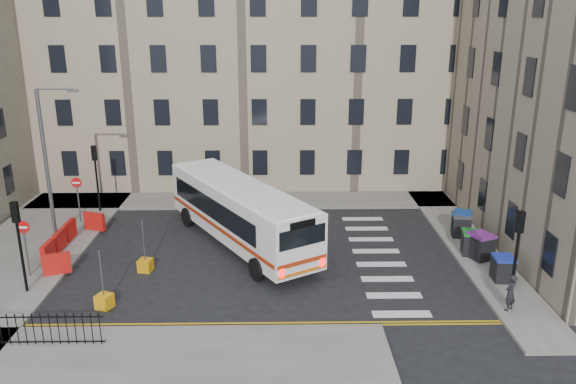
{
  "coord_description": "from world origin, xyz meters",
  "views": [
    {
      "loc": [
        -0.96,
        -26.21,
        11.63
      ],
      "look_at": [
        -0.53,
        1.13,
        3.0
      ],
      "focal_mm": 35.0,
      "sensor_mm": 36.0,
      "label": 1
    }
  ],
  "objects_px": {
    "wheelie_bin_c": "(471,243)",
    "wheelie_bin_e": "(462,223)",
    "bollard_chevron": "(104,301)",
    "pedestrian": "(511,293)",
    "bus": "(240,211)",
    "wheelie_bin_d": "(461,225)",
    "wheelie_bin_b": "(480,246)",
    "bollard_yellow": "(146,265)",
    "wheelie_bin_a": "(503,268)",
    "streetlamp": "(46,163)"
  },
  "relations": [
    {
      "from": "bollard_yellow",
      "to": "wheelie_bin_b",
      "type": "bearing_deg",
      "value": 3.28
    },
    {
      "from": "bus",
      "to": "wheelie_bin_c",
      "type": "xyz_separation_m",
      "value": [
        11.71,
        -1.84,
        -1.12
      ]
    },
    {
      "from": "wheelie_bin_d",
      "to": "bollard_chevron",
      "type": "distance_m",
      "value": 18.68
    },
    {
      "from": "wheelie_bin_b",
      "to": "wheelie_bin_e",
      "type": "xyz_separation_m",
      "value": [
        0.09,
        3.23,
        -0.0
      ]
    },
    {
      "from": "wheelie_bin_e",
      "to": "pedestrian",
      "type": "distance_m",
      "value": 8.39
    },
    {
      "from": "wheelie_bin_b",
      "to": "wheelie_bin_c",
      "type": "distance_m",
      "value": 0.59
    },
    {
      "from": "wheelie_bin_a",
      "to": "bollard_yellow",
      "type": "relative_size",
      "value": 1.88
    },
    {
      "from": "wheelie_bin_e",
      "to": "bollard_chevron",
      "type": "bearing_deg",
      "value": -134.43
    },
    {
      "from": "wheelie_bin_e",
      "to": "pedestrian",
      "type": "xyz_separation_m",
      "value": [
        -0.65,
        -8.37,
        0.14
      ]
    },
    {
      "from": "wheelie_bin_a",
      "to": "bollard_chevron",
      "type": "xyz_separation_m",
      "value": [
        -17.37,
        -2.03,
        -0.42
      ]
    },
    {
      "from": "streetlamp",
      "to": "wheelie_bin_a",
      "type": "bearing_deg",
      "value": -13.35
    },
    {
      "from": "pedestrian",
      "to": "bollard_yellow",
      "type": "bearing_deg",
      "value": -53.6
    },
    {
      "from": "wheelie_bin_c",
      "to": "wheelie_bin_b",
      "type": "bearing_deg",
      "value": -52.41
    },
    {
      "from": "wheelie_bin_d",
      "to": "bus",
      "type": "bearing_deg",
      "value": -167.45
    },
    {
      "from": "bus",
      "to": "bollard_chevron",
      "type": "distance_m",
      "value": 8.69
    },
    {
      "from": "wheelie_bin_b",
      "to": "wheelie_bin_e",
      "type": "distance_m",
      "value": 3.23
    },
    {
      "from": "bus",
      "to": "wheelie_bin_c",
      "type": "bearing_deg",
      "value": -40.16
    },
    {
      "from": "wheelie_bin_d",
      "to": "wheelie_bin_e",
      "type": "distance_m",
      "value": 0.29
    },
    {
      "from": "wheelie_bin_c",
      "to": "streetlamp",
      "type": "bearing_deg",
      "value": -175.65
    },
    {
      "from": "streetlamp",
      "to": "pedestrian",
      "type": "distance_m",
      "value": 23.06
    },
    {
      "from": "wheelie_bin_d",
      "to": "bollard_chevron",
      "type": "xyz_separation_m",
      "value": [
        -17.14,
        -7.39,
        -0.47
      ]
    },
    {
      "from": "bus",
      "to": "bollard_yellow",
      "type": "bearing_deg",
      "value": -173.69
    },
    {
      "from": "bus",
      "to": "wheelie_bin_a",
      "type": "height_order",
      "value": "bus"
    },
    {
      "from": "wheelie_bin_c",
      "to": "bollard_chevron",
      "type": "bearing_deg",
      "value": -153.2
    },
    {
      "from": "pedestrian",
      "to": "bollard_yellow",
      "type": "relative_size",
      "value": 2.6
    },
    {
      "from": "wheelie_bin_b",
      "to": "bollard_chevron",
      "type": "distance_m",
      "value": 17.74
    },
    {
      "from": "bus",
      "to": "wheelie_bin_b",
      "type": "xyz_separation_m",
      "value": [
        11.98,
        -2.36,
        -1.08
      ]
    },
    {
      "from": "wheelie_bin_c",
      "to": "pedestrian",
      "type": "bearing_deg",
      "value": -82.49
    },
    {
      "from": "wheelie_bin_b",
      "to": "bollard_yellow",
      "type": "bearing_deg",
      "value": 159.45
    },
    {
      "from": "wheelie_bin_a",
      "to": "bollard_chevron",
      "type": "bearing_deg",
      "value": -170.01
    },
    {
      "from": "wheelie_bin_e",
      "to": "bollard_chevron",
      "type": "height_order",
      "value": "wheelie_bin_e"
    },
    {
      "from": "streetlamp",
      "to": "wheelie_bin_c",
      "type": "distance_m",
      "value": 22.07
    },
    {
      "from": "streetlamp",
      "to": "bus",
      "type": "relative_size",
      "value": 0.7
    },
    {
      "from": "bus",
      "to": "wheelie_bin_a",
      "type": "relative_size",
      "value": 10.24
    },
    {
      "from": "wheelie_bin_c",
      "to": "wheelie_bin_e",
      "type": "relative_size",
      "value": 0.87
    },
    {
      "from": "bollard_chevron",
      "to": "wheelie_bin_a",
      "type": "bearing_deg",
      "value": 6.66
    },
    {
      "from": "bus",
      "to": "bollard_yellow",
      "type": "xyz_separation_m",
      "value": [
        -4.29,
        -3.29,
        -1.57
      ]
    },
    {
      "from": "wheelie_bin_a",
      "to": "bollard_yellow",
      "type": "height_order",
      "value": "wheelie_bin_a"
    },
    {
      "from": "wheelie_bin_c",
      "to": "wheelie_bin_e",
      "type": "distance_m",
      "value": 2.73
    },
    {
      "from": "bus",
      "to": "wheelie_bin_a",
      "type": "xyz_separation_m",
      "value": [
        12.17,
        -4.76,
        -1.15
      ]
    },
    {
      "from": "wheelie_bin_d",
      "to": "wheelie_bin_e",
      "type": "height_order",
      "value": "wheelie_bin_e"
    },
    {
      "from": "wheelie_bin_d",
      "to": "pedestrian",
      "type": "distance_m",
      "value": 8.12
    },
    {
      "from": "wheelie_bin_c",
      "to": "bollard_chevron",
      "type": "relative_size",
      "value": 2.06
    },
    {
      "from": "streetlamp",
      "to": "wheelie_bin_d",
      "type": "relative_size",
      "value": 6.45
    },
    {
      "from": "bus",
      "to": "pedestrian",
      "type": "height_order",
      "value": "bus"
    },
    {
      "from": "bus",
      "to": "wheelie_bin_e",
      "type": "distance_m",
      "value": 12.14
    },
    {
      "from": "pedestrian",
      "to": "wheelie_bin_a",
      "type": "bearing_deg",
      "value": -144.06
    },
    {
      "from": "bus",
      "to": "wheelie_bin_e",
      "type": "height_order",
      "value": "bus"
    },
    {
      "from": "wheelie_bin_e",
      "to": "bollard_chevron",
      "type": "relative_size",
      "value": 2.38
    },
    {
      "from": "bollard_yellow",
      "to": "bollard_chevron",
      "type": "xyz_separation_m",
      "value": [
        -0.91,
        -3.5,
        0.0
      ]
    }
  ]
}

